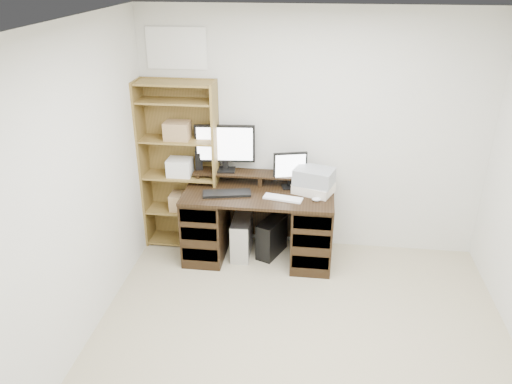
% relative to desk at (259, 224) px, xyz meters
% --- Properties ---
extents(room, '(3.54, 4.04, 2.54)m').
position_rel_desk_xyz_m(room, '(0.50, -1.64, 0.86)').
color(room, tan).
rests_on(room, ground).
extents(desk, '(1.50, 0.70, 0.75)m').
position_rel_desk_xyz_m(desk, '(0.00, 0.00, 0.00)').
color(desk, black).
rests_on(desk, ground).
extents(riser_shelf, '(1.40, 0.22, 0.12)m').
position_rel_desk_xyz_m(riser_shelf, '(-0.00, 0.21, 0.45)').
color(riser_shelf, black).
rests_on(riser_shelf, desk).
extents(monitor_wide, '(0.61, 0.17, 0.49)m').
position_rel_desk_xyz_m(monitor_wide, '(-0.38, 0.24, 0.75)').
color(monitor_wide, black).
rests_on(monitor_wide, riser_shelf).
extents(monitor_small, '(0.34, 0.16, 0.37)m').
position_rel_desk_xyz_m(monitor_small, '(0.30, 0.17, 0.56)').
color(monitor_small, black).
rests_on(monitor_small, desk).
extents(speaker, '(0.09, 0.09, 0.19)m').
position_rel_desk_xyz_m(speaker, '(-0.66, 0.23, 0.57)').
color(speaker, black).
rests_on(speaker, riser_shelf).
extents(keyboard_black, '(0.50, 0.25, 0.03)m').
position_rel_desk_xyz_m(keyboard_black, '(-0.31, -0.10, 0.37)').
color(keyboard_black, black).
rests_on(keyboard_black, desk).
extents(keyboard_white, '(0.39, 0.19, 0.02)m').
position_rel_desk_xyz_m(keyboard_white, '(0.25, -0.13, 0.37)').
color(keyboard_white, white).
rests_on(keyboard_white, desk).
extents(mouse, '(0.09, 0.06, 0.04)m').
position_rel_desk_xyz_m(mouse, '(0.58, -0.13, 0.38)').
color(mouse, silver).
rests_on(mouse, desk).
extents(printer, '(0.45, 0.39, 0.09)m').
position_rel_desk_xyz_m(printer, '(0.54, 0.06, 0.41)').
color(printer, beige).
rests_on(printer, desk).
extents(basket, '(0.43, 0.36, 0.16)m').
position_rel_desk_xyz_m(basket, '(0.54, 0.06, 0.53)').
color(basket, '#90959A').
rests_on(basket, printer).
extents(tower_silver, '(0.20, 0.43, 0.42)m').
position_rel_desk_xyz_m(tower_silver, '(-0.18, 0.01, -0.18)').
color(tower_silver, silver).
rests_on(tower_silver, ground).
extents(tower_black, '(0.31, 0.43, 0.40)m').
position_rel_desk_xyz_m(tower_black, '(0.13, 0.07, -0.19)').
color(tower_black, black).
rests_on(tower_black, ground).
extents(bookshelf, '(0.80, 0.30, 1.80)m').
position_rel_desk_xyz_m(bookshelf, '(-0.85, 0.21, 0.53)').
color(bookshelf, olive).
rests_on(bookshelf, ground).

